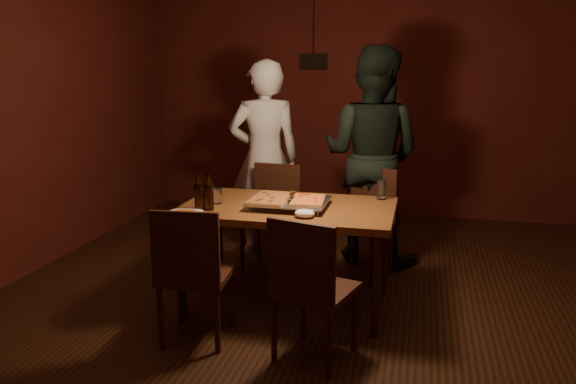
% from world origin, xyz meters
% --- Properties ---
extents(room_shell, '(6.00, 6.00, 6.00)m').
position_xyz_m(room_shell, '(0.00, 0.00, 1.40)').
color(room_shell, '#3B1C10').
rests_on(room_shell, ground).
extents(dining_table, '(1.50, 0.90, 0.75)m').
position_xyz_m(dining_table, '(-0.22, 0.24, 0.68)').
color(dining_table, brown).
rests_on(dining_table, floor).
extents(chair_far_left, '(0.46, 0.46, 0.49)m').
position_xyz_m(chair_far_left, '(-0.53, 0.99, 0.54)').
color(chair_far_left, '#38190F').
rests_on(chair_far_left, floor).
extents(chair_far_right, '(0.54, 0.54, 0.49)m').
position_xyz_m(chair_far_right, '(0.27, 1.01, 0.54)').
color(chair_far_right, '#38190F').
rests_on(chair_far_right, floor).
extents(chair_near_left, '(0.45, 0.45, 0.49)m').
position_xyz_m(chair_near_left, '(-0.66, -0.49, 0.54)').
color(chair_near_left, '#38190F').
rests_on(chair_near_left, floor).
extents(chair_near_right, '(0.52, 0.52, 0.49)m').
position_xyz_m(chair_near_right, '(0.10, -0.56, 0.54)').
color(chair_near_right, '#38190F').
rests_on(chair_near_right, floor).
extents(pizza_tray, '(0.56, 0.46, 0.05)m').
position_xyz_m(pizza_tray, '(-0.21, 0.21, 0.77)').
color(pizza_tray, silver).
rests_on(pizza_tray, dining_table).
extents(pizza_meat, '(0.28, 0.43, 0.02)m').
position_xyz_m(pizza_meat, '(-0.34, 0.21, 0.81)').
color(pizza_meat, maroon).
rests_on(pizza_meat, pizza_tray).
extents(pizza_cheese, '(0.25, 0.37, 0.02)m').
position_xyz_m(pizza_cheese, '(-0.07, 0.22, 0.81)').
color(pizza_cheese, gold).
rests_on(pizza_cheese, pizza_tray).
extents(spatula, '(0.10, 0.24, 0.04)m').
position_xyz_m(spatula, '(-0.21, 0.22, 0.81)').
color(spatula, silver).
rests_on(spatula, pizza_tray).
extents(beer_bottle_a, '(0.07, 0.07, 0.27)m').
position_xyz_m(beer_bottle_a, '(-0.78, -0.03, 0.88)').
color(beer_bottle_a, black).
rests_on(beer_bottle_a, dining_table).
extents(beer_bottle_b, '(0.07, 0.07, 0.26)m').
position_xyz_m(beer_bottle_b, '(-0.72, -0.00, 0.88)').
color(beer_bottle_b, black).
rests_on(beer_bottle_b, dining_table).
extents(water_glass_left, '(0.07, 0.07, 0.11)m').
position_xyz_m(water_glass_left, '(-0.73, 0.18, 0.81)').
color(water_glass_left, silver).
rests_on(water_glass_left, dining_table).
extents(water_glass_right, '(0.07, 0.07, 0.15)m').
position_xyz_m(water_glass_right, '(0.41, 0.60, 0.82)').
color(water_glass_right, silver).
rests_on(water_glass_right, dining_table).
extents(plate_slice, '(0.26, 0.26, 0.03)m').
position_xyz_m(plate_slice, '(-0.83, -0.16, 0.76)').
color(plate_slice, white).
rests_on(plate_slice, dining_table).
extents(napkin, '(0.13, 0.10, 0.06)m').
position_xyz_m(napkin, '(-0.04, -0.05, 0.78)').
color(napkin, white).
rests_on(napkin, dining_table).
extents(diner_white, '(0.76, 0.63, 1.78)m').
position_xyz_m(diner_white, '(-0.72, 1.37, 0.89)').
color(diner_white, silver).
rests_on(diner_white, floor).
extents(diner_dark, '(1.09, 0.95, 1.90)m').
position_xyz_m(diner_dark, '(0.26, 1.40, 0.95)').
color(diner_dark, black).
rests_on(diner_dark, floor).
extents(pendant_lamp, '(0.18, 0.18, 1.10)m').
position_xyz_m(pendant_lamp, '(0.00, 0.00, 1.76)').
color(pendant_lamp, black).
rests_on(pendant_lamp, ceiling).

